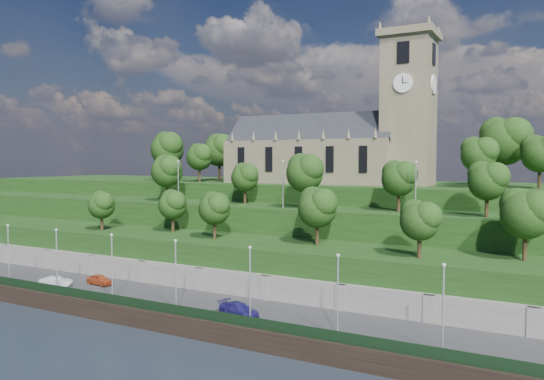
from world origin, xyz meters
The scene contains 17 objects.
ground centered at (0.00, 0.00, 0.00)m, with size 320.00×320.00×0.00m, color black.
promenade centered at (0.00, 6.00, 1.00)m, with size 160.00×12.00×2.00m, color #2D2D30.
quay_wall centered at (0.00, -0.05, 1.10)m, with size 160.00×0.50×2.20m, color black.
fence centered at (0.00, 0.60, 2.60)m, with size 160.00×0.10×1.20m, color black.
retaining_wall centered at (0.00, 11.97, 2.50)m, with size 160.00×2.10×5.00m.
embankment_lower centered at (0.00, 18.00, 4.00)m, with size 160.00×12.00×8.00m, color #163411.
embankment_upper centered at (0.00, 29.00, 6.00)m, with size 160.00×10.00×12.00m, color #163411.
hilltop centered at (0.00, 50.00, 7.50)m, with size 160.00×32.00×15.00m, color #163411.
church centered at (0.79, 45.98, 22.52)m, with size 38.60×12.35×27.60m.
trees_lower centered at (7.03, 18.32, 12.97)m, with size 66.75×9.02×8.21m.
trees_upper centered at (1.09, 28.04, 17.30)m, with size 58.68×8.13×8.41m.
trees_hilltop centered at (0.06, 45.58, 21.77)m, with size 76.64×16.44×11.56m.
lamp_posts_promenade centered at (-2.00, 2.50, 6.73)m, with size 60.36×0.36×8.23m.
lamp_posts_upper centered at (0.00, 26.00, 16.24)m, with size 40.36×0.36×7.28m.
car_left centered at (-19.03, 7.17, 2.71)m, with size 1.67×4.15×1.41m, color #A43D1B.
car_middle centered at (-23.65, 3.57, 2.71)m, with size 1.50×4.30×1.42m, color #A7A7AC.
car_right centered at (5.93, 3.57, 2.76)m, with size 2.12×5.21×1.51m, color navy.
Camera 1 is at (36.50, -45.75, 19.40)m, focal length 35.00 mm.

